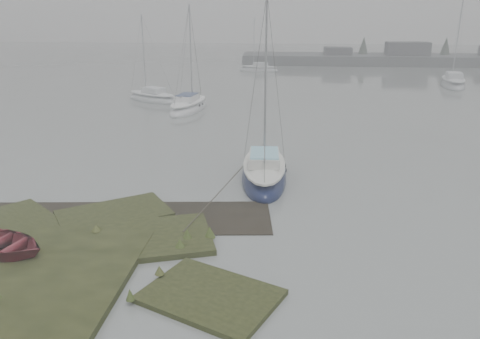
% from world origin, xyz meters
% --- Properties ---
extents(ground, '(160.00, 160.00, 0.00)m').
position_xyz_m(ground, '(0.00, 30.00, 0.00)').
color(ground, slate).
rests_on(ground, ground).
extents(far_shoreline, '(60.00, 8.00, 4.15)m').
position_xyz_m(far_shoreline, '(26.84, 61.90, 0.85)').
color(far_shoreline, '#4C4F51').
rests_on(far_shoreline, ground).
extents(sailboat_main, '(2.37, 6.38, 8.88)m').
position_xyz_m(sailboat_main, '(1.50, 9.28, 0.28)').
color(sailboat_main, '#0E1535').
rests_on(sailboat_main, ground).
extents(sailboat_white, '(3.06, 6.39, 8.65)m').
position_xyz_m(sailboat_white, '(-5.18, 24.77, 0.27)').
color(sailboat_white, silver).
rests_on(sailboat_white, ground).
extents(sailboat_far_a, '(5.68, 4.42, 7.81)m').
position_xyz_m(sailboat_far_a, '(-9.21, 28.59, 0.24)').
color(sailboat_far_a, '#A0A5A9').
rests_on(sailboat_far_a, ground).
extents(sailboat_far_b, '(3.33, 7.07, 9.59)m').
position_xyz_m(sailboat_far_b, '(19.89, 39.97, 0.30)').
color(sailboat_far_b, '#9FA3A9').
rests_on(sailboat_far_b, ground).
extents(sailboat_far_c, '(5.41, 2.51, 7.35)m').
position_xyz_m(sailboat_far_c, '(-1.16, 51.33, 0.23)').
color(sailboat_far_c, '#B0B4BA').
rests_on(sailboat_far_c, ground).
extents(dinghy, '(3.57, 2.92, 0.65)m').
position_xyz_m(dinghy, '(-6.37, 1.00, 0.54)').
color(dinghy, maroon).
rests_on(dinghy, marsh_bank).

